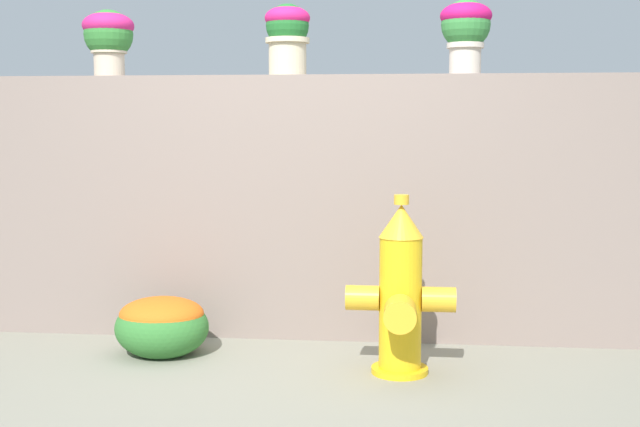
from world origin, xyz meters
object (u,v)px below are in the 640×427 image
potted_plant_1 (108,35)px  potted_plant_2 (287,33)px  potted_plant_3 (466,27)px  flower_bush_left (162,323)px  fire_hydrant (400,295)px

potted_plant_1 → potted_plant_2: (1.10, 0.02, 0.00)m
potted_plant_1 → potted_plant_3: 2.15m
potted_plant_3 → flower_bush_left: (-1.70, -0.50, -1.68)m
potted_plant_1 → fire_hydrant: potted_plant_1 is taller
potted_plant_1 → potted_plant_3: bearing=-0.2°
potted_plant_1 → flower_bush_left: size_ratio=0.76×
potted_plant_1 → potted_plant_2: potted_plant_2 is taller
fire_hydrant → potted_plant_1: bearing=158.1°
potted_plant_3 → fire_hydrant: (-0.36, -0.72, -1.44)m
fire_hydrant → flower_bush_left: fire_hydrant is taller
potted_plant_2 → potted_plant_3: 1.05m
potted_plant_3 → potted_plant_2: bearing=178.8°
potted_plant_2 → fire_hydrant: 1.74m
potted_plant_2 → fire_hydrant: bearing=-46.8°
potted_plant_1 → fire_hydrant: 2.40m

